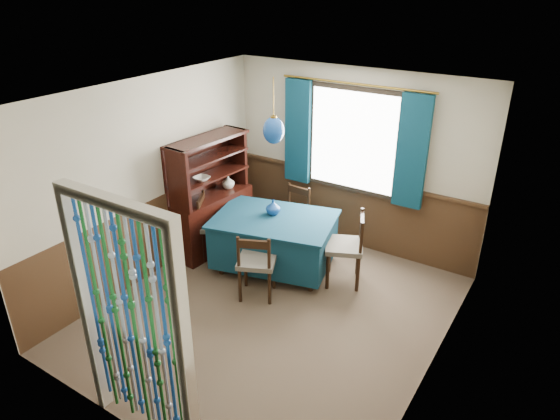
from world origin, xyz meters
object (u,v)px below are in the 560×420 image
Objects in this scene: pendant_lamp at (274,130)px; bowl_shelf at (202,178)px; chair_far at (293,214)px; vase_sideboard at (228,181)px; vase_table at (273,208)px; dining_table at (274,239)px; sideboard at (211,211)px; chair_near at (256,263)px; chair_left at (214,225)px; chair_right at (347,247)px.

pendant_lamp is 3.45× the size of bowl_shelf.
chair_far is 1.03m from vase_sideboard.
vase_table is at bearing 129.56° from pendant_lamp.
dining_table is 2.04× the size of chair_far.
sideboard reaches higher than bowl_shelf.
chair_near is at bearing -74.43° from pendant_lamp.
vase_table reaches higher than chair_far.
chair_far is 0.73m from vase_table.
chair_far is at bearing 101.96° from pendant_lamp.
chair_right reaches higher than chair_left.
chair_left is 0.89m from vase_table.
vase_sideboard is (-0.98, 0.32, -0.97)m from pendant_lamp.
vase_sideboard reaches higher than dining_table.
chair_left reaches higher than chair_far.
chair_left is 0.69m from vase_sideboard.
dining_table is at bearing 12.71° from bowl_shelf.
chair_left is 1.17× the size of pendant_lamp.
sideboard reaches higher than chair_right.
vase_table is at bearing 100.17° from chair_far.
vase_sideboard is (-1.92, 0.11, 0.41)m from chair_right.
bowl_shelf is (-1.92, -0.43, 0.63)m from chair_right.
chair_left reaches higher than dining_table.
bowl_shelf is at bearing -167.29° from pendant_lamp.
chair_left is at bearing 131.20° from chair_near.
sideboard is (-0.89, -0.72, 0.12)m from chair_far.
dining_table is at bearing 135.00° from pendant_lamp.
bowl_shelf is (-0.98, -0.22, 0.71)m from dining_table.
vase_table is 0.88× the size of vase_sideboard.
bowl_shelf is (-0.98, -0.22, -0.75)m from pendant_lamp.
chair_near is 1.12m from chair_left.
chair_right is 1.99m from sideboard.
dining_table is 8.46× the size of vase_sideboard.
chair_right is 1.21× the size of pendant_lamp.
chair_right is at bearing 157.87° from chair_far.
chair_right is at bearing 6.45° from vase_table.
pendant_lamp is (0.15, -0.72, 1.43)m from chair_far.
vase_table reaches higher than dining_table.
chair_near is (0.18, -0.66, 0.04)m from dining_table.
dining_table is 7.64× the size of bowl_shelf.
sideboard is 0.61m from bowl_shelf.
pendant_lamp reaches higher than chair_left.
pendant_lamp reaches higher than chair_far.
sideboard reaches higher than vase_sideboard.
chair_far is at bearing 97.06° from vase_table.
pendant_lamp reaches higher than vase_sideboard.
chair_near is 1.42m from bowl_shelf.
chair_near is 1.12× the size of pendant_lamp.
chair_near is 0.87m from vase_table.
chair_near is at bearing 114.77° from chair_right.
chair_right is 1.97m from vase_sideboard.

